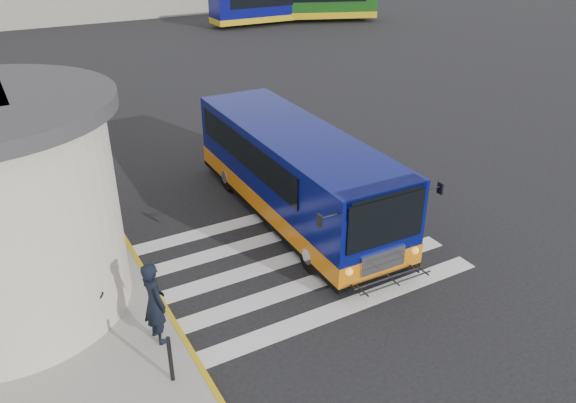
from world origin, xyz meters
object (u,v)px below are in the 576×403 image
transit_bus (295,176)px  pedestrian_b (90,293)px  far_bus_a (261,7)px  far_bus_b (321,2)px  pedestrian_a (154,302)px  bollard (170,359)px

transit_bus → pedestrian_b: (-6.42, -2.50, -0.26)m
far_bus_a → transit_bus: bearing=155.2°
far_bus_a → far_bus_b: bearing=-99.7°
pedestrian_a → far_bus_a: bearing=-41.4°
transit_bus → far_bus_a: 32.50m
pedestrian_a → far_bus_b: (24.33, 32.07, 0.43)m
far_bus_a → pedestrian_b: bearing=148.0°
pedestrian_a → bollard: size_ratio=1.82×
pedestrian_b → transit_bus: bearing=84.6°
pedestrian_a → far_bus_a: far_bus_a is taller
bollard → far_bus_b: size_ratio=0.11×
pedestrian_a → far_bus_a: 38.18m
pedestrian_b → far_bus_a: bearing=120.9°
transit_bus → bollard: bearing=-137.4°
pedestrian_a → far_bus_b: bearing=-48.4°
transit_bus → pedestrian_b: bearing=-157.5°
bollard → far_bus_a: size_ratio=0.13×
bollard → pedestrian_a: bearing=83.8°
far_bus_b → transit_bus: bearing=167.6°
pedestrian_a → pedestrian_b: size_ratio=1.08×
pedestrian_a → transit_bus: bearing=-67.4°
far_bus_b → pedestrian_a: bearing=164.0°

